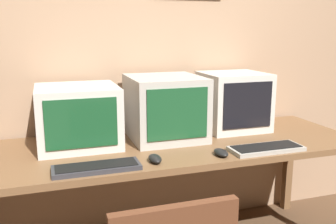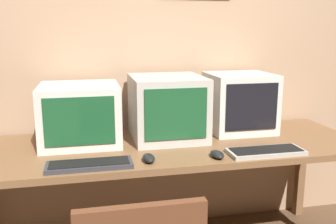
{
  "view_description": "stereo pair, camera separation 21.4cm",
  "coord_description": "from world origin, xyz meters",
  "px_view_note": "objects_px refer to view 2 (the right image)",
  "views": [
    {
      "loc": [
        -0.66,
        -1.04,
        1.39
      ],
      "look_at": [
        0.0,
        0.95,
        0.93
      ],
      "focal_mm": 40.0,
      "sensor_mm": 36.0,
      "label": 1
    },
    {
      "loc": [
        -0.45,
        -1.09,
        1.39
      ],
      "look_at": [
        0.0,
        0.95,
        0.93
      ],
      "focal_mm": 40.0,
      "sensor_mm": 36.0,
      "label": 2
    }
  ],
  "objects_px": {
    "monitor_center": "(167,107)",
    "keyboard_main": "(89,165)",
    "monitor_left": "(80,114)",
    "mouse_near_keyboard": "(149,158)",
    "keyboard_side": "(266,151)",
    "mouse_far_corner": "(217,154)",
    "monitor_right": "(239,102)"
  },
  "relations": [
    {
      "from": "monitor_right",
      "to": "keyboard_main",
      "type": "distance_m",
      "value": 1.1
    },
    {
      "from": "keyboard_main",
      "to": "monitor_center",
      "type": "bearing_deg",
      "value": 41.72
    },
    {
      "from": "mouse_near_keyboard",
      "to": "mouse_far_corner",
      "type": "height_order",
      "value": "mouse_near_keyboard"
    },
    {
      "from": "monitor_left",
      "to": "keyboard_main",
      "type": "bearing_deg",
      "value": -84.63
    },
    {
      "from": "mouse_near_keyboard",
      "to": "monitor_right",
      "type": "bearing_deg",
      "value": 34.62
    },
    {
      "from": "monitor_left",
      "to": "mouse_near_keyboard",
      "type": "xyz_separation_m",
      "value": [
        0.33,
        -0.42,
        -0.15
      ]
    },
    {
      "from": "monitor_left",
      "to": "monitor_center",
      "type": "xyz_separation_m",
      "value": [
        0.52,
        -0.01,
        0.02
      ]
    },
    {
      "from": "keyboard_main",
      "to": "keyboard_side",
      "type": "bearing_deg",
      "value": 0.17
    },
    {
      "from": "monitor_left",
      "to": "mouse_far_corner",
      "type": "height_order",
      "value": "monitor_left"
    },
    {
      "from": "monitor_center",
      "to": "mouse_near_keyboard",
      "type": "xyz_separation_m",
      "value": [
        -0.18,
        -0.41,
        -0.17
      ]
    },
    {
      "from": "monitor_center",
      "to": "mouse_far_corner",
      "type": "distance_m",
      "value": 0.49
    },
    {
      "from": "monitor_left",
      "to": "mouse_far_corner",
      "type": "distance_m",
      "value": 0.83
    },
    {
      "from": "mouse_near_keyboard",
      "to": "mouse_far_corner",
      "type": "relative_size",
      "value": 0.98
    },
    {
      "from": "mouse_far_corner",
      "to": "keyboard_main",
      "type": "bearing_deg",
      "value": -179.85
    },
    {
      "from": "monitor_right",
      "to": "mouse_near_keyboard",
      "type": "distance_m",
      "value": 0.84
    },
    {
      "from": "keyboard_main",
      "to": "keyboard_side",
      "type": "height_order",
      "value": "same"
    },
    {
      "from": "monitor_center",
      "to": "keyboard_main",
      "type": "relative_size",
      "value": 1.13
    },
    {
      "from": "monitor_left",
      "to": "keyboard_side",
      "type": "height_order",
      "value": "monitor_left"
    },
    {
      "from": "monitor_center",
      "to": "mouse_far_corner",
      "type": "xyz_separation_m",
      "value": [
        0.17,
        -0.42,
        -0.17
      ]
    },
    {
      "from": "monitor_center",
      "to": "monitor_right",
      "type": "height_order",
      "value": "monitor_center"
    },
    {
      "from": "monitor_left",
      "to": "monitor_center",
      "type": "height_order",
      "value": "monitor_center"
    },
    {
      "from": "monitor_left",
      "to": "mouse_far_corner",
      "type": "bearing_deg",
      "value": -31.96
    },
    {
      "from": "mouse_far_corner",
      "to": "monitor_right",
      "type": "bearing_deg",
      "value": 56.42
    },
    {
      "from": "monitor_left",
      "to": "mouse_near_keyboard",
      "type": "height_order",
      "value": "monitor_left"
    },
    {
      "from": "keyboard_main",
      "to": "mouse_near_keyboard",
      "type": "distance_m",
      "value": 0.29
    },
    {
      "from": "keyboard_main",
      "to": "mouse_near_keyboard",
      "type": "bearing_deg",
      "value": 3.16
    },
    {
      "from": "mouse_far_corner",
      "to": "keyboard_side",
      "type": "bearing_deg",
      "value": 0.22
    },
    {
      "from": "monitor_left",
      "to": "keyboard_side",
      "type": "xyz_separation_m",
      "value": [
        0.97,
        -0.43,
        -0.16
      ]
    },
    {
      "from": "monitor_center",
      "to": "keyboard_side",
      "type": "distance_m",
      "value": 0.64
    },
    {
      "from": "mouse_far_corner",
      "to": "mouse_near_keyboard",
      "type": "bearing_deg",
      "value": 177.69
    },
    {
      "from": "monitor_left",
      "to": "keyboard_side",
      "type": "bearing_deg",
      "value": -24.0
    },
    {
      "from": "monitor_left",
      "to": "mouse_near_keyboard",
      "type": "distance_m",
      "value": 0.56
    }
  ]
}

